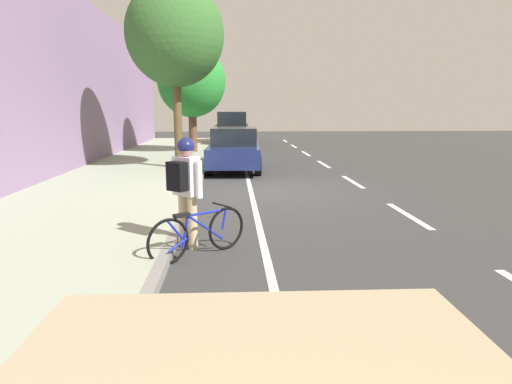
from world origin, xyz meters
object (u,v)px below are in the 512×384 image
object	(u,v)px
cyclist_with_backpack	(185,182)
street_tree_mid_block	(175,35)
parked_suv_black_nearest	(232,128)
bicycle_at_curb	(198,233)
street_tree_near_cyclist	(192,82)
parked_sedan_dark_blue_second	(235,149)

from	to	relation	value
cyclist_with_backpack	street_tree_mid_block	distance (m)	9.29
parked_suv_black_nearest	bicycle_at_curb	bearing A→B (deg)	88.47
parked_suv_black_nearest	street_tree_near_cyclist	size ratio (longest dim) A/B	0.96
parked_suv_black_nearest	street_tree_mid_block	xyz separation A→B (m)	(1.88, 11.68, 3.55)
street_tree_near_cyclist	street_tree_mid_block	distance (m)	5.88
street_tree_mid_block	cyclist_with_backpack	bearing A→B (deg)	97.46
cyclist_with_backpack	street_tree_mid_block	bearing A→B (deg)	-82.54
parked_sedan_dark_blue_second	bicycle_at_curb	size ratio (longest dim) A/B	3.28
parked_suv_black_nearest	street_tree_mid_block	world-z (taller)	street_tree_mid_block
street_tree_near_cyclist	street_tree_mid_block	size ratio (longest dim) A/B	0.81
parked_suv_black_nearest	bicycle_at_curb	xyz separation A→B (m)	(0.55, 20.64, -0.66)
parked_sedan_dark_blue_second	bicycle_at_curb	world-z (taller)	parked_sedan_dark_blue_second
cyclist_with_backpack	parked_suv_black_nearest	bearing A→B (deg)	-92.17
bicycle_at_curb	parked_suv_black_nearest	bearing A→B (deg)	-91.53
parked_sedan_dark_blue_second	cyclist_with_backpack	world-z (taller)	cyclist_with_backpack
parked_sedan_dark_blue_second	bicycle_at_curb	bearing A→B (deg)	86.24
bicycle_at_curb	street_tree_mid_block	xyz separation A→B (m)	(1.33, -8.96, 4.21)
bicycle_at_curb	street_tree_near_cyclist	world-z (taller)	street_tree_near_cyclist
bicycle_at_curb	street_tree_mid_block	bearing A→B (deg)	-81.55
parked_sedan_dark_blue_second	cyclist_with_backpack	xyz separation A→B (m)	(0.83, 8.88, 0.32)
parked_suv_black_nearest	cyclist_with_backpack	xyz separation A→B (m)	(0.77, 20.21, 0.04)
street_tree_near_cyclist	street_tree_mid_block	world-z (taller)	street_tree_mid_block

